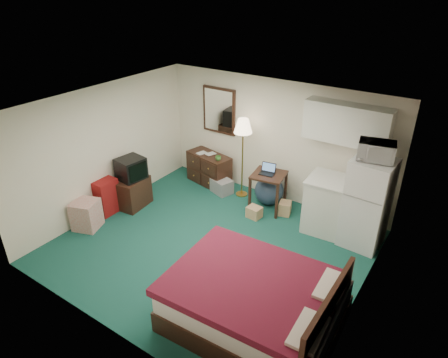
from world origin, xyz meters
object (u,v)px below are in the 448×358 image
Objects in this scene: kitchen_counter at (333,207)px; bed at (255,303)px; fridge at (367,204)px; desk at (268,191)px; tv_stand at (130,192)px; suitcase at (107,197)px; dresser at (209,169)px; floor_lamp at (242,158)px.

kitchen_counter reaches higher than bed.
desk is at bearing -179.62° from fridge.
tv_stand is (-3.75, -1.40, -0.20)m from kitchen_counter.
suitcase reaches higher than tv_stand.
dresser reaches higher than tv_stand.
desk reaches higher than dresser.
suitcase is (-1.82, -2.11, -0.50)m from floor_lamp.
floor_lamp is (0.90, -0.06, 0.51)m from dresser.
kitchen_counter is 0.66m from fridge.
fridge is at bearing 73.26° from bed.
kitchen_counter is (1.34, -0.03, 0.12)m from desk.
dresser is 1.86m from tv_stand.
kitchen_counter is at bearing 85.80° from bed.
dresser is 1.44× the size of suitcase.
floor_lamp is at bearing 49.29° from suitcase.
floor_lamp is 2.40m from tv_stand.
bed is at bearing -94.95° from kitchen_counter.
floor_lamp reaches higher than fridge.
kitchen_counter is 4.01m from tv_stand.
desk is at bearing 112.19° from bed.
desk is 0.36× the size of bed.
kitchen_counter is at bearing 177.12° from fridge.
floor_lamp is 0.89m from desk.
floor_lamp is at bearing 155.93° from desk.
floor_lamp reaches higher than kitchen_counter.
dresser is at bearing 67.13° from suitcase.
desk is at bearing 36.95° from suitcase.
kitchen_counter is 2.71m from bed.
kitchen_counter is 1.43× the size of suitcase.
floor_lamp is at bearing 170.03° from kitchen_counter.
dresser is at bearing 162.18° from desk.
tv_stand is at bearing -163.10° from kitchen_counter.
bed is (-0.06, -2.70, -0.16)m from kitchen_counter.
bed is at bearing -55.54° from floor_lamp.
desk is 0.77× the size of kitchen_counter.
kitchen_counter reaches higher than desk.
bed is at bearing -33.74° from dresser.
kitchen_counter is at bearing 6.47° from dresser.
dresser is 3.61m from fridge.
kitchen_counter is 0.63× the size of fridge.
fridge reaches higher than desk.
tv_stand is at bearing -159.56° from fridge.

